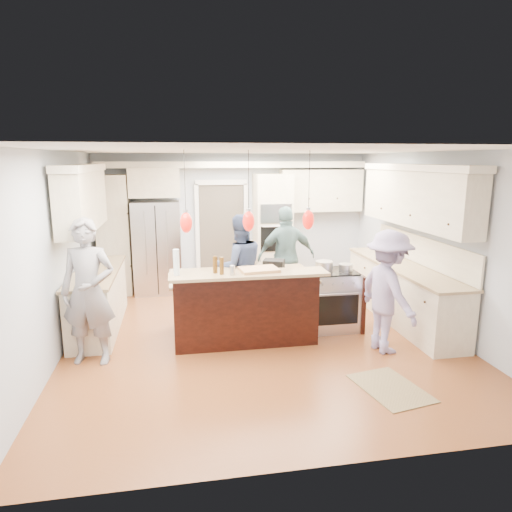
{
  "coord_description": "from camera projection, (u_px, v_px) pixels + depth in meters",
  "views": [
    {
      "loc": [
        -1.18,
        -6.29,
        2.59
      ],
      "look_at": [
        0.0,
        0.35,
        1.15
      ],
      "focal_mm": 32.0,
      "sensor_mm": 36.0,
      "label": 1
    }
  ],
  "objects": [
    {
      "name": "ground_plane",
      "position": [
        260.0,
        336.0,
        6.8
      ],
      "size": [
        6.0,
        6.0,
        0.0
      ],
      "primitive_type": "plane",
      "color": "brown",
      "rests_on": "ground"
    },
    {
      "name": "room_shell",
      "position": [
        260.0,
        215.0,
        6.42
      ],
      "size": [
        5.54,
        6.04,
        2.72
      ],
      "color": "#B2BCC6",
      "rests_on": "ground"
    },
    {
      "name": "refrigerator",
      "position": [
        157.0,
        247.0,
        8.89
      ],
      "size": [
        0.9,
        0.7,
        1.8
      ],
      "primitive_type": "cube",
      "color": "#B7B7BC",
      "rests_on": "ground"
    },
    {
      "name": "oven_column",
      "position": [
        272.0,
        231.0,
        9.26
      ],
      "size": [
        0.72,
        0.69,
        2.3
      ],
      "color": "beige",
      "rests_on": "ground"
    },
    {
      "name": "back_upper_cabinets",
      "position": [
        197.0,
        207.0,
        8.98
      ],
      "size": [
        5.3,
        0.61,
        2.54
      ],
      "color": "beige",
      "rests_on": "ground"
    },
    {
      "name": "right_counter_run",
      "position": [
        407.0,
        257.0,
        7.29
      ],
      "size": [
        0.64,
        3.1,
        2.51
      ],
      "color": "beige",
      "rests_on": "ground"
    },
    {
      "name": "left_cabinets",
      "position": [
        93.0,
        262.0,
        6.93
      ],
      "size": [
        0.64,
        2.3,
        2.51
      ],
      "color": "beige",
      "rests_on": "ground"
    },
    {
      "name": "kitchen_island",
      "position": [
        243.0,
        304.0,
        6.73
      ],
      "size": [
        2.1,
        1.46,
        1.12
      ],
      "color": "black",
      "rests_on": "ground"
    },
    {
      "name": "island_range",
      "position": [
        332.0,
        300.0,
        7.05
      ],
      "size": [
        0.82,
        0.71,
        0.92
      ],
      "color": "#B7B7BC",
      "rests_on": "ground"
    },
    {
      "name": "pendant_lights",
      "position": [
        249.0,
        221.0,
        5.89
      ],
      "size": [
        1.75,
        0.15,
        1.03
      ],
      "color": "black",
      "rests_on": "ground"
    },
    {
      "name": "person_bar_end",
      "position": [
        88.0,
        292.0,
        5.76
      ],
      "size": [
        0.76,
        0.57,
        1.89
      ],
      "primitive_type": "imported",
      "rotation": [
        0.0,
        0.0,
        -0.19
      ],
      "color": "slate",
      "rests_on": "ground"
    },
    {
      "name": "person_far_left",
      "position": [
        240.0,
        267.0,
        7.41
      ],
      "size": [
        0.92,
        0.76,
        1.73
      ],
      "primitive_type": "imported",
      "rotation": [
        0.0,
        0.0,
        3.28
      ],
      "color": "navy",
      "rests_on": "ground"
    },
    {
      "name": "person_far_right",
      "position": [
        286.0,
        257.0,
        8.09
      ],
      "size": [
        1.07,
        0.5,
        1.78
      ],
      "primitive_type": "imported",
      "rotation": [
        0.0,
        0.0,
        3.2
      ],
      "color": "slate",
      "rests_on": "ground"
    },
    {
      "name": "person_range_side",
      "position": [
        388.0,
        292.0,
        6.13
      ],
      "size": [
        0.8,
        1.17,
        1.68
      ],
      "primitive_type": "imported",
      "rotation": [
        0.0,
        0.0,
        1.74
      ],
      "color": "#9385B4",
      "rests_on": "ground"
    },
    {
      "name": "floor_rug",
      "position": [
        390.0,
        388.0,
        5.25
      ],
      "size": [
        0.79,
        1.02,
        0.01
      ],
      "primitive_type": "cube",
      "rotation": [
        0.0,
        0.0,
        0.19
      ],
      "color": "#937D50",
      "rests_on": "ground"
    },
    {
      "name": "water_bottle",
      "position": [
        176.0,
        262.0,
        5.84
      ],
      "size": [
        0.1,
        0.1,
        0.34
      ],
      "primitive_type": "cylinder",
      "rotation": [
        0.0,
        0.0,
        -0.28
      ],
      "color": "silver",
      "rests_on": "kitchen_island"
    },
    {
      "name": "beer_bottle_a",
      "position": [
        215.0,
        264.0,
        5.98
      ],
      "size": [
        0.06,
        0.06,
        0.23
      ],
      "primitive_type": "cylinder",
      "rotation": [
        0.0,
        0.0,
        0.05
      ],
      "color": "#472D0C",
      "rests_on": "kitchen_island"
    },
    {
      "name": "beer_bottle_b",
      "position": [
        222.0,
        266.0,
        5.9
      ],
      "size": [
        0.06,
        0.06,
        0.23
      ],
      "primitive_type": "cylinder",
      "rotation": [
        0.0,
        0.0,
        0.02
      ],
      "color": "#472D0C",
      "rests_on": "kitchen_island"
    },
    {
      "name": "beer_bottle_c",
      "position": [
        215.0,
        265.0,
        5.97
      ],
      "size": [
        0.06,
        0.06,
        0.22
      ],
      "primitive_type": "cylinder",
      "rotation": [
        0.0,
        0.0,
        -0.1
      ],
      "color": "#472D0C",
      "rests_on": "kitchen_island"
    },
    {
      "name": "drink_can",
      "position": [
        232.0,
        270.0,
        5.88
      ],
      "size": [
        0.08,
        0.08,
        0.13
      ],
      "primitive_type": "cylinder",
      "rotation": [
        0.0,
        0.0,
        0.17
      ],
      "color": "#B7B7BC",
      "rests_on": "kitchen_island"
    },
    {
      "name": "cutting_board",
      "position": [
        259.0,
        270.0,
        6.1
      ],
      "size": [
        0.54,
        0.41,
        0.04
      ],
      "primitive_type": "cube",
      "rotation": [
        0.0,
        0.0,
        0.12
      ],
      "color": "tan",
      "rests_on": "kitchen_island"
    },
    {
      "name": "pot_large",
      "position": [
        324.0,
        266.0,
        6.91
      ],
      "size": [
        0.26,
        0.26,
        0.15
      ],
      "primitive_type": "cylinder",
      "color": "#B7B7BC",
      "rests_on": "island_range"
    },
    {
      "name": "pot_small",
      "position": [
        346.0,
        267.0,
        6.94
      ],
      "size": [
        0.21,
        0.21,
        0.11
      ],
      "primitive_type": "cylinder",
      "color": "#B7B7BC",
      "rests_on": "island_range"
    }
  ]
}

